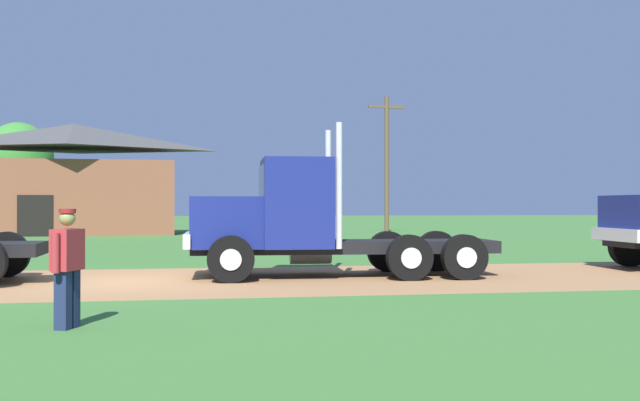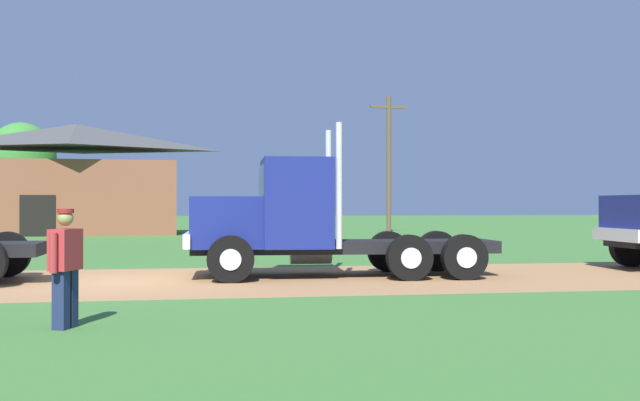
{
  "view_description": "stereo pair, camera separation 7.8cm",
  "coord_description": "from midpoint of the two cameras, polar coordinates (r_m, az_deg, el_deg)",
  "views": [
    {
      "loc": [
        1.3,
        -16.78,
        1.67
      ],
      "look_at": [
        4.25,
        0.21,
        1.77
      ],
      "focal_mm": 42.29,
      "sensor_mm": 36.0,
      "label": 1
    },
    {
      "loc": [
        1.37,
        -16.8,
        1.67
      ],
      "look_at": [
        4.25,
        0.21,
        1.77
      ],
      "focal_mm": 42.29,
      "sensor_mm": 36.0,
      "label": 2
    }
  ],
  "objects": [
    {
      "name": "tree_mid",
      "position": [
        60.65,
        -21.62,
        2.88
      ],
      "size": [
        5.07,
        5.07,
        7.86
      ],
      "color": "#513823",
      "rests_on": "ground_plane"
    },
    {
      "name": "ground_plane",
      "position": [
        16.92,
        -14.14,
        -5.99
      ],
      "size": [
        200.0,
        200.0,
        0.0
      ],
      "primitive_type": "plane",
      "color": "#3D7030"
    },
    {
      "name": "shed_building",
      "position": [
        45.05,
        -17.93,
        1.41
      ],
      "size": [
        11.95,
        6.26,
        6.29
      ],
      "color": "brown",
      "rests_on": "ground_plane"
    },
    {
      "name": "dirt_track",
      "position": [
        16.92,
        -14.14,
        -5.97
      ],
      "size": [
        120.0,
        6.6,
        0.01
      ],
      "primitive_type": "cube",
      "color": "#A07247",
      "rests_on": "ground_plane"
    },
    {
      "name": "truck_foreground_white",
      "position": [
        17.43,
        -1.66,
        -1.68
      ],
      "size": [
        7.26,
        2.86,
        3.5
      ],
      "color": "black",
      "rests_on": "ground_plane"
    },
    {
      "name": "visitor_by_barrel",
      "position": [
        10.75,
        -18.51,
        -4.52
      ],
      "size": [
        0.42,
        0.63,
        1.62
      ],
      "color": "#B22D33",
      "rests_on": "ground_plane"
    },
    {
      "name": "utility_pole_near",
      "position": [
        43.56,
        5.28,
        3.0
      ],
      "size": [
        2.2,
        0.31,
        7.92
      ],
      "color": "brown",
      "rests_on": "ground_plane"
    }
  ]
}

